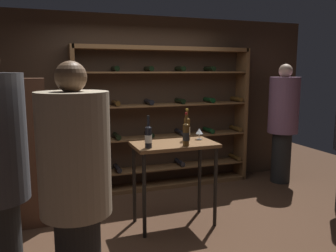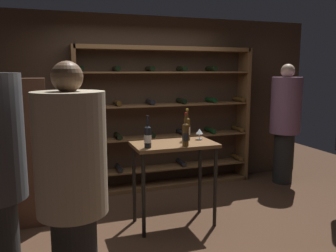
{
  "view_description": "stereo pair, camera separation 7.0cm",
  "coord_description": "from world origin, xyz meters",
  "px_view_note": "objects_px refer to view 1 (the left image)",
  "views": [
    {
      "loc": [
        -1.39,
        -3.65,
        1.84
      ],
      "look_at": [
        0.02,
        0.22,
        1.18
      ],
      "focal_mm": 37.13,
      "sensor_mm": 36.0,
      "label": 1
    },
    {
      "loc": [
        -1.32,
        -3.68,
        1.84
      ],
      "look_at": [
        0.02,
        0.22,
        1.18
      ],
      "focal_mm": 37.13,
      "sensor_mm": 36.0,
      "label": 2
    }
  ],
  "objects_px": {
    "wine_bottle_gold_foil": "(186,134)",
    "wine_rack": "(164,119)",
    "wine_bottle_amber_reserve": "(187,128)",
    "person_host_in_suit": "(283,118)",
    "wine_bottle_red_label": "(148,136)",
    "display_cabinet": "(28,153)",
    "person_bystander_red_print": "(76,183)",
    "wine_glass_stemmed_center": "(199,132)",
    "tasting_table": "(174,156)"
  },
  "relations": [
    {
      "from": "wine_bottle_red_label",
      "to": "wine_glass_stemmed_center",
      "type": "distance_m",
      "value": 0.77
    },
    {
      "from": "wine_rack",
      "to": "wine_bottle_gold_foil",
      "type": "height_order",
      "value": "wine_rack"
    },
    {
      "from": "wine_rack",
      "to": "wine_bottle_amber_reserve",
      "type": "bearing_deg",
      "value": -96.5
    },
    {
      "from": "wine_rack",
      "to": "wine_bottle_amber_reserve",
      "type": "xyz_separation_m",
      "value": [
        -0.14,
        -1.23,
        0.05
      ]
    },
    {
      "from": "person_host_in_suit",
      "to": "wine_bottle_amber_reserve",
      "type": "height_order",
      "value": "person_host_in_suit"
    },
    {
      "from": "display_cabinet",
      "to": "wine_bottle_gold_foil",
      "type": "bearing_deg",
      "value": -25.63
    },
    {
      "from": "person_bystander_red_print",
      "to": "wine_bottle_amber_reserve",
      "type": "xyz_separation_m",
      "value": [
        1.44,
        1.34,
        0.1
      ]
    },
    {
      "from": "display_cabinet",
      "to": "wine_rack",
      "type": "bearing_deg",
      "value": 20.59
    },
    {
      "from": "person_bystander_red_print",
      "to": "wine_glass_stemmed_center",
      "type": "distance_m",
      "value": 2.08
    },
    {
      "from": "wine_bottle_red_label",
      "to": "wine_glass_stemmed_center",
      "type": "xyz_separation_m",
      "value": [
        0.73,
        0.24,
        -0.03
      ]
    },
    {
      "from": "person_host_in_suit",
      "to": "wine_bottle_amber_reserve",
      "type": "relative_size",
      "value": 5.03
    },
    {
      "from": "tasting_table",
      "to": "person_bystander_red_print",
      "type": "relative_size",
      "value": 0.52
    },
    {
      "from": "tasting_table",
      "to": "display_cabinet",
      "type": "xyz_separation_m",
      "value": [
        -1.62,
        0.6,
        0.03
      ]
    },
    {
      "from": "wine_bottle_amber_reserve",
      "to": "wine_glass_stemmed_center",
      "type": "bearing_deg",
      "value": -4.38
    },
    {
      "from": "person_bystander_red_print",
      "to": "tasting_table",
      "type": "bearing_deg",
      "value": 150.44
    },
    {
      "from": "tasting_table",
      "to": "wine_bottle_amber_reserve",
      "type": "xyz_separation_m",
      "value": [
        0.2,
        0.11,
        0.29
      ]
    },
    {
      "from": "person_host_in_suit",
      "to": "wine_bottle_red_label",
      "type": "distance_m",
      "value": 2.8
    },
    {
      "from": "tasting_table",
      "to": "wine_glass_stemmed_center",
      "type": "bearing_deg",
      "value": 14.95
    },
    {
      "from": "wine_rack",
      "to": "person_host_in_suit",
      "type": "distance_m",
      "value": 1.94
    },
    {
      "from": "tasting_table",
      "to": "wine_bottle_red_label",
      "type": "bearing_deg",
      "value": -157.94
    },
    {
      "from": "person_host_in_suit",
      "to": "wine_bottle_red_label",
      "type": "height_order",
      "value": "person_host_in_suit"
    },
    {
      "from": "person_host_in_suit",
      "to": "wine_glass_stemmed_center",
      "type": "relative_size",
      "value": 14.48
    },
    {
      "from": "person_host_in_suit",
      "to": "person_bystander_red_print",
      "type": "bearing_deg",
      "value": -92.56
    },
    {
      "from": "wine_bottle_amber_reserve",
      "to": "tasting_table",
      "type": "bearing_deg",
      "value": -151.8
    },
    {
      "from": "tasting_table",
      "to": "wine_bottle_red_label",
      "type": "relative_size",
      "value": 2.78
    },
    {
      "from": "person_host_in_suit",
      "to": "wine_glass_stemmed_center",
      "type": "distance_m",
      "value": 2.04
    },
    {
      "from": "wine_bottle_red_label",
      "to": "wine_glass_stemmed_center",
      "type": "bearing_deg",
      "value": 18.56
    },
    {
      "from": "wine_bottle_amber_reserve",
      "to": "person_host_in_suit",
      "type": "bearing_deg",
      "value": 21.19
    },
    {
      "from": "person_host_in_suit",
      "to": "display_cabinet",
      "type": "bearing_deg",
      "value": -119.72
    },
    {
      "from": "person_bystander_red_print",
      "to": "person_host_in_suit",
      "type": "height_order",
      "value": "person_host_in_suit"
    },
    {
      "from": "wine_bottle_gold_foil",
      "to": "wine_glass_stemmed_center",
      "type": "relative_size",
      "value": 2.83
    },
    {
      "from": "person_host_in_suit",
      "to": "display_cabinet",
      "type": "height_order",
      "value": "person_host_in_suit"
    },
    {
      "from": "wine_bottle_amber_reserve",
      "to": "wine_bottle_gold_foil",
      "type": "height_order",
      "value": "wine_bottle_amber_reserve"
    },
    {
      "from": "wine_bottle_gold_foil",
      "to": "wine_bottle_amber_reserve",
      "type": "bearing_deg",
      "value": 65.25
    },
    {
      "from": "wine_rack",
      "to": "wine_bottle_red_label",
      "type": "bearing_deg",
      "value": -115.4
    },
    {
      "from": "wine_bottle_gold_foil",
      "to": "wine_rack",
      "type": "bearing_deg",
      "value": 79.58
    },
    {
      "from": "wine_bottle_red_label",
      "to": "wine_bottle_gold_foil",
      "type": "relative_size",
      "value": 0.95
    },
    {
      "from": "wine_glass_stemmed_center",
      "to": "wine_bottle_red_label",
      "type": "bearing_deg",
      "value": -161.44
    },
    {
      "from": "tasting_table",
      "to": "person_host_in_suit",
      "type": "xyz_separation_m",
      "value": [
        2.24,
        0.9,
        0.22
      ]
    },
    {
      "from": "wine_bottle_red_label",
      "to": "wine_bottle_amber_reserve",
      "type": "distance_m",
      "value": 0.62
    },
    {
      "from": "person_host_in_suit",
      "to": "wine_bottle_gold_foil",
      "type": "xyz_separation_m",
      "value": [
        -2.18,
        -1.1,
        0.07
      ]
    },
    {
      "from": "wine_bottle_red_label",
      "to": "wine_glass_stemmed_center",
      "type": "height_order",
      "value": "wine_bottle_red_label"
    },
    {
      "from": "tasting_table",
      "to": "wine_bottle_gold_foil",
      "type": "relative_size",
      "value": 2.63
    },
    {
      "from": "person_host_in_suit",
      "to": "wine_bottle_amber_reserve",
      "type": "distance_m",
      "value": 2.18
    },
    {
      "from": "display_cabinet",
      "to": "wine_bottle_red_label",
      "type": "distance_m",
      "value": 1.48
    },
    {
      "from": "wine_bottle_gold_foil",
      "to": "wine_glass_stemmed_center",
      "type": "distance_m",
      "value": 0.43
    },
    {
      "from": "display_cabinet",
      "to": "wine_bottle_red_label",
      "type": "relative_size",
      "value": 4.88
    },
    {
      "from": "display_cabinet",
      "to": "wine_bottle_amber_reserve",
      "type": "distance_m",
      "value": 1.91
    },
    {
      "from": "person_host_in_suit",
      "to": "wine_bottle_red_label",
      "type": "xyz_separation_m",
      "value": [
        -2.6,
        -1.04,
        0.06
      ]
    },
    {
      "from": "wine_bottle_red_label",
      "to": "display_cabinet",
      "type": "bearing_deg",
      "value": 149.13
    }
  ]
}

